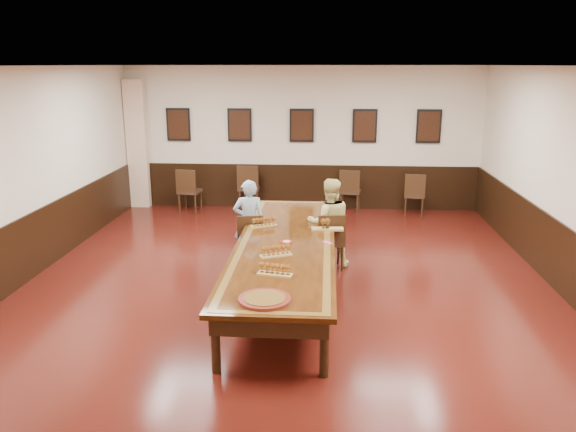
# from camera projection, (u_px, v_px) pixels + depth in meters

# --- Properties ---
(floor) EXTENTS (8.00, 10.00, 0.02)m
(floor) POSITION_uv_depth(u_px,v_px,m) (286.00, 291.00, 8.26)
(floor) COLOR black
(floor) RESTS_ON ground
(ceiling) EXTENTS (8.00, 10.00, 0.02)m
(ceiling) POSITION_uv_depth(u_px,v_px,m) (285.00, 65.00, 7.42)
(ceiling) COLOR white
(ceiling) RESTS_ON floor
(wall_back) EXTENTS (8.00, 0.02, 3.20)m
(wall_back) POSITION_uv_depth(u_px,v_px,m) (302.00, 138.00, 12.67)
(wall_back) COLOR beige
(wall_back) RESTS_ON floor
(wall_front) EXTENTS (8.00, 0.02, 3.20)m
(wall_front) POSITION_uv_depth(u_px,v_px,m) (218.00, 375.00, 3.02)
(wall_front) COLOR beige
(wall_front) RESTS_ON floor
(wall_left) EXTENTS (0.02, 10.00, 3.20)m
(wall_left) POSITION_uv_depth(u_px,v_px,m) (9.00, 180.00, 8.11)
(wall_left) COLOR beige
(wall_left) RESTS_ON floor
(chair_man) EXTENTS (0.49, 0.52, 0.89)m
(chair_man) POSITION_uv_depth(u_px,v_px,m) (250.00, 239.00, 9.22)
(chair_man) COLOR #301F15
(chair_man) RESTS_ON floor
(chair_woman) EXTENTS (0.50, 0.54, 0.93)m
(chair_woman) POSITION_uv_depth(u_px,v_px,m) (330.00, 240.00, 9.08)
(chair_woman) COLOR #301F15
(chair_woman) RESTS_ON floor
(spare_chair_a) EXTENTS (0.52, 0.56, 0.98)m
(spare_chair_a) POSITION_uv_depth(u_px,v_px,m) (190.00, 190.00, 12.60)
(spare_chair_a) COLOR #301F15
(spare_chair_a) RESTS_ON floor
(spare_chair_b) EXTENTS (0.49, 0.53, 1.03)m
(spare_chair_b) POSITION_uv_depth(u_px,v_px,m) (249.00, 186.00, 12.85)
(spare_chair_b) COLOR #301F15
(spare_chair_b) RESTS_ON floor
(spare_chair_c) EXTENTS (0.52, 0.55, 0.96)m
(spare_chair_c) POSITION_uv_depth(u_px,v_px,m) (350.00, 190.00, 12.63)
(spare_chair_c) COLOR #301F15
(spare_chair_c) RESTS_ON floor
(spare_chair_d) EXTENTS (0.51, 0.54, 0.93)m
(spare_chair_d) POSITION_uv_depth(u_px,v_px,m) (415.00, 194.00, 12.33)
(spare_chair_d) COLOR #301F15
(spare_chair_d) RESTS_ON floor
(person_man) EXTENTS (0.57, 0.43, 1.41)m
(person_man) POSITION_uv_depth(u_px,v_px,m) (249.00, 222.00, 9.24)
(person_man) COLOR #4983B8
(person_man) RESTS_ON floor
(person_woman) EXTENTS (0.80, 0.67, 1.46)m
(person_woman) POSITION_uv_depth(u_px,v_px,m) (329.00, 223.00, 9.11)
(person_woman) COLOR #E9E091
(person_woman) RESTS_ON floor
(pink_phone) EXTENTS (0.15, 0.16, 0.01)m
(pink_phone) POSITION_uv_depth(u_px,v_px,m) (327.00, 243.00, 8.01)
(pink_phone) COLOR #EC4EA2
(pink_phone) RESTS_ON conference_table
(curtain) EXTENTS (0.45, 0.18, 2.90)m
(curtain) POSITION_uv_depth(u_px,v_px,m) (137.00, 145.00, 12.77)
(curtain) COLOR beige
(curtain) RESTS_ON floor
(wainscoting) EXTENTS (8.00, 10.00, 1.00)m
(wainscoting) POSITION_uv_depth(u_px,v_px,m) (286.00, 258.00, 8.13)
(wainscoting) COLOR black
(wainscoting) RESTS_ON floor
(conference_table) EXTENTS (1.40, 5.00, 0.76)m
(conference_table) POSITION_uv_depth(u_px,v_px,m) (286.00, 251.00, 8.10)
(conference_table) COLOR black
(conference_table) RESTS_ON floor
(posters) EXTENTS (6.14, 0.04, 0.74)m
(posters) POSITION_uv_depth(u_px,v_px,m) (302.00, 125.00, 12.52)
(posters) COLOR black
(posters) RESTS_ON wall_back
(flight_a) EXTENTS (0.42, 0.29, 0.15)m
(flight_a) POSITION_uv_depth(u_px,v_px,m) (264.00, 222.00, 8.79)
(flight_a) COLOR #A78B46
(flight_a) RESTS_ON conference_table
(flight_b) EXTENTS (0.50, 0.18, 0.18)m
(flight_b) POSITION_uv_depth(u_px,v_px,m) (327.00, 225.00, 8.62)
(flight_b) COLOR #A78B46
(flight_b) RESTS_ON conference_table
(flight_c) EXTENTS (0.44, 0.29, 0.16)m
(flight_c) POSITION_uv_depth(u_px,v_px,m) (276.00, 251.00, 7.43)
(flight_c) COLOR #A78B46
(flight_c) RESTS_ON conference_table
(flight_d) EXTENTS (0.44, 0.21, 0.16)m
(flight_d) POSITION_uv_depth(u_px,v_px,m) (275.00, 270.00, 6.76)
(flight_d) COLOR #A78B46
(flight_d) RESTS_ON conference_table
(red_plate_grp) EXTENTS (0.18, 0.18, 0.02)m
(red_plate_grp) POSITION_uv_depth(u_px,v_px,m) (287.00, 242.00, 8.02)
(red_plate_grp) COLOR #A91F0B
(red_plate_grp) RESTS_ON conference_table
(carved_platter) EXTENTS (0.66, 0.66, 0.05)m
(carved_platter) POSITION_uv_depth(u_px,v_px,m) (265.00, 299.00, 6.04)
(carved_platter) COLOR #541510
(carved_platter) RESTS_ON conference_table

